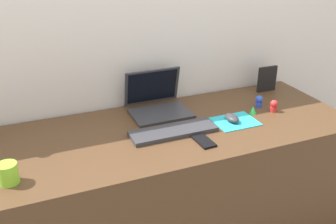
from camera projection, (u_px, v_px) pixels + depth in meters
The scene contains 12 objects.
back_wall at pixel (138, 86), 2.13m from camera, with size 3.07×0.05×1.66m, color silver.
desk at pixel (165, 194), 2.00m from camera, with size 1.87×0.68×0.74m, color #4C331E.
laptop at pixel (157, 101), 2.02m from camera, with size 0.30×0.26×0.21m.
keyboard at pixel (173, 131), 1.81m from camera, with size 0.41×0.13×0.02m, color #333338.
mousepad at pixel (235, 121), 1.92m from camera, with size 0.21×0.17×0.00m, color #28B7CC.
mouse at pixel (232, 118), 1.92m from camera, with size 0.06×0.10×0.03m, color #333338.
cell_phone at pixel (204, 141), 1.74m from camera, with size 0.06×0.13×0.01m, color black.
picture_frame at pixel (267, 79), 2.27m from camera, with size 0.12×0.02×0.15m, color black.
coffee_mug at pixel (8, 174), 1.44m from camera, with size 0.08×0.08×0.08m, color #8CDB33.
toy_figurine_red at pixel (274, 106), 2.02m from camera, with size 0.04×0.04×0.06m.
toy_figurine_blue at pixel (259, 101), 2.08m from camera, with size 0.04×0.04×0.06m.
toy_figurine_green at pixel (253, 110), 2.00m from camera, with size 0.04×0.04×0.04m, color green.
Camera 1 is at (-0.61, -1.52, 1.59)m, focal length 41.60 mm.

